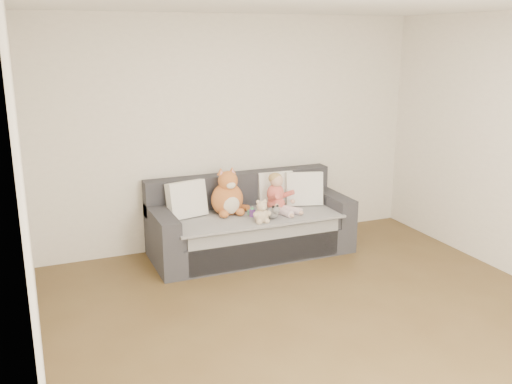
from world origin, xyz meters
The scene contains 10 objects.
room_shell centered at (0.00, 0.42, 1.30)m, with size 5.00×5.00×5.00m.
sofa centered at (0.02, 2.06, 0.31)m, with size 2.20×0.94×0.85m.
cushion_left centered at (-0.66, 2.16, 0.67)m, with size 0.46×0.28×0.40m.
cushion_right_back centered at (0.42, 2.26, 0.66)m, with size 0.43×0.22×0.39m.
cushion_right_front centered at (0.71, 2.09, 0.66)m, with size 0.46×0.31×0.40m.
toddler centered at (0.33, 1.97, 0.66)m, with size 0.32×0.45×0.44m.
plush_cat centered at (-0.22, 2.09, 0.67)m, with size 0.44×0.37×0.54m.
teddy_bear centered at (0.00, 1.66, 0.57)m, with size 0.20×0.15×0.25m.
plush_cow centered at (0.16, 1.75, 0.54)m, with size 0.13×0.20×0.16m.
sippy_cup centered at (-0.01, 1.89, 0.53)m, with size 0.10×0.08×0.11m.
Camera 1 is at (-2.23, -3.55, 2.35)m, focal length 40.00 mm.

